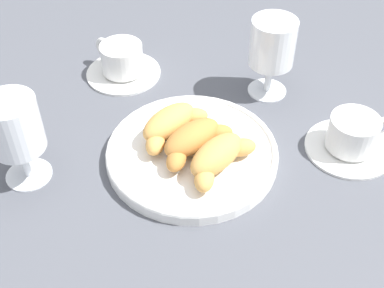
% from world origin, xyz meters
% --- Properties ---
extents(ground_plane, '(2.20, 2.20, 0.00)m').
position_xyz_m(ground_plane, '(0.00, 0.00, 0.00)').
color(ground_plane, '#4C4F56').
extents(pastry_plate, '(0.26, 0.26, 0.02)m').
position_xyz_m(pastry_plate, '(0.01, -0.02, 0.01)').
color(pastry_plate, white).
rests_on(pastry_plate, ground_plane).
extents(croissant_large, '(0.13, 0.09, 0.04)m').
position_xyz_m(croissant_large, '(0.02, -0.06, 0.04)').
color(croissant_large, '#D6994C').
rests_on(croissant_large, pastry_plate).
extents(croissant_small, '(0.13, 0.09, 0.04)m').
position_xyz_m(croissant_small, '(0.01, -0.01, 0.04)').
color(croissant_small, '#BC7A38').
rests_on(croissant_small, pastry_plate).
extents(croissant_extra, '(0.13, 0.10, 0.04)m').
position_xyz_m(croissant_extra, '(-0.01, 0.03, 0.04)').
color(croissant_extra, '#D6994C').
rests_on(croissant_extra, pastry_plate).
extents(coffee_cup_near, '(0.14, 0.14, 0.06)m').
position_xyz_m(coffee_cup_near, '(-0.22, 0.08, 0.03)').
color(coffee_cup_near, white).
rests_on(coffee_cup_near, ground_plane).
extents(coffee_cup_far, '(0.14, 0.14, 0.06)m').
position_xyz_m(coffee_cup_far, '(0.02, -0.27, 0.03)').
color(coffee_cup_far, white).
rests_on(coffee_cup_far, ground_plane).
extents(juice_glass_left, '(0.08, 0.08, 0.14)m').
position_xyz_m(juice_glass_left, '(-0.19, -0.11, 0.09)').
color(juice_glass_left, white).
rests_on(juice_glass_left, ground_plane).
extents(juice_glass_right, '(0.08, 0.08, 0.14)m').
position_xyz_m(juice_glass_right, '(0.24, -0.09, 0.09)').
color(juice_glass_right, white).
rests_on(juice_glass_right, ground_plane).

